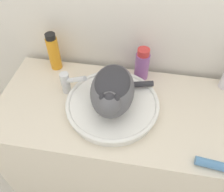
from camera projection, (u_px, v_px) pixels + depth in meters
The scene contains 8 objects.
wall_back at pixel (136, 11), 1.12m from camera, with size 8.00×0.05×2.40m.
vanity_counter at pixel (121, 153), 1.46m from camera, with size 1.23×0.56×0.88m.
sink_basin at pixel (112, 105), 1.10m from camera, with size 0.43×0.43×0.05m.
cat at pixel (113, 89), 1.01m from camera, with size 0.28×0.32×0.18m.
faucet at pixel (68, 82), 1.15m from camera, with size 0.15×0.07×0.15m.
shampoo_bottle_tall at pixel (54, 52), 1.25m from camera, with size 0.06×0.06×0.21m.
mouthwash_bottle at pixel (142, 64), 1.21m from camera, with size 0.07×0.07×0.18m.
cream_tube at pixel (216, 165), 0.91m from camera, with size 0.15×0.05×0.04m.
Camera 1 is at (0.07, -0.43, 1.76)m, focal length 38.00 mm.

